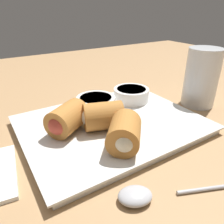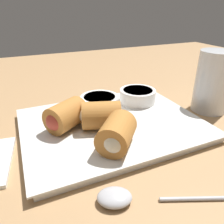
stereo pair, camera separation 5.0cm
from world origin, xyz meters
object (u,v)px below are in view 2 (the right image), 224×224
Objects in this scene: serving_plate at (112,125)px; dipping_bowl_near at (100,102)px; dipping_bowl_far at (138,95)px; drinking_glass at (213,82)px; spoon at (128,198)px.

dipping_bowl_near reaches higher than serving_plate.
dipping_bowl_far is (8.83, 0.14, 0.00)cm from dipping_bowl_near.
drinking_glass reaches higher than dipping_bowl_near.
spoon is at bearing -151.46° from drinking_glass.
serving_plate and spoon have the same top height.
serving_plate is 10.72cm from dipping_bowl_far.
spoon is (-4.94, -21.74, -2.36)cm from dipping_bowl_near.
serving_plate is 16.78cm from spoon.
spoon is at bearing -107.71° from serving_plate.
spoon is 1.45× the size of drinking_glass.
drinking_glass reaches higher than serving_plate.
drinking_glass reaches higher than dipping_bowl_far.
dipping_bowl_near is 23.70cm from drinking_glass.
dipping_bowl_near is 1.00× the size of dipping_bowl_far.
dipping_bowl_near is at bearing 163.03° from drinking_glass.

